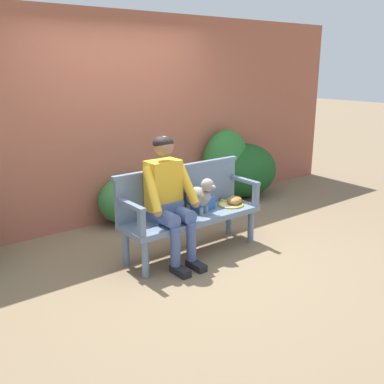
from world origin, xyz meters
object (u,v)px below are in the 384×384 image
object	(u,v)px
baseball_glove	(234,200)
dog_on_bench	(200,195)
tennis_racket	(230,204)
garden_bench	(192,220)
sports_bag	(201,203)
person_seated	(168,195)

from	to	relation	value
baseball_glove	dog_on_bench	bearing A→B (deg)	147.07
baseball_glove	tennis_racket	bearing A→B (deg)	139.09
dog_on_bench	garden_bench	bearing A→B (deg)	-177.76
garden_bench	sports_bag	xyz separation A→B (m)	(0.18, 0.07, 0.13)
person_seated	dog_on_bench	size ratio (longest dim) A/B	3.36
dog_on_bench	sports_bag	xyz separation A→B (m)	(0.07, 0.07, -0.13)
tennis_racket	baseball_glove	distance (m)	0.07
sports_bag	garden_bench	bearing A→B (deg)	-158.11
garden_bench	person_seated	world-z (taller)	person_seated
baseball_glove	person_seated	bearing A→B (deg)	148.62
dog_on_bench	tennis_racket	bearing A→B (deg)	-0.14
tennis_racket	sports_bag	xyz separation A→B (m)	(-0.37, 0.07, 0.06)
garden_bench	sports_bag	bearing A→B (deg)	21.89
person_seated	baseball_glove	size ratio (longest dim) A/B	5.97
garden_bench	person_seated	size ratio (longest dim) A/B	1.21
sports_bag	person_seated	bearing A→B (deg)	-170.51
person_seated	dog_on_bench	distance (m)	0.44
person_seated	dog_on_bench	xyz separation A→B (m)	(0.43, 0.02, -0.08)
person_seated	baseball_glove	world-z (taller)	person_seated
tennis_racket	baseball_glove	xyz separation A→B (m)	(0.06, -0.01, 0.04)
tennis_racket	sports_bag	world-z (taller)	sports_bag
dog_on_bench	tennis_racket	size ratio (longest dim) A/B	0.68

